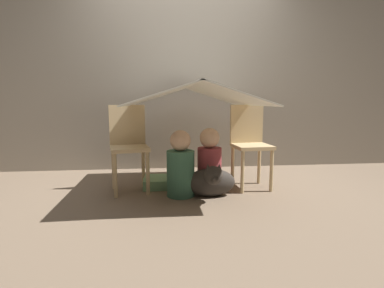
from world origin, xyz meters
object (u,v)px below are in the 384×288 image
Objects in this scene: chair_left at (129,143)px; chair_right at (250,142)px; person_front at (181,167)px; dog at (211,181)px; person_second at (209,163)px.

chair_right is at bearing -11.11° from chair_left.
chair_right is 1.36× the size of person_front.
chair_left is at bearing 158.51° from dog.
person_front is at bearing 166.69° from dog.
chair_left and chair_right have the same top height.
chair_left is 1.36× the size of person_front.
chair_left is 0.90m from dog.
dog is (-0.01, -0.16, -0.14)m from person_second.
person_second reaches higher than dog.
chair_left is at bearing 154.31° from person_front.
chair_left is 0.83m from person_second.
person_second reaches higher than person_front.
chair_right is at bearing 18.12° from person_second.
person_second is at bearing -21.53° from chair_left.
chair_left is at bearing 175.34° from chair_right.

